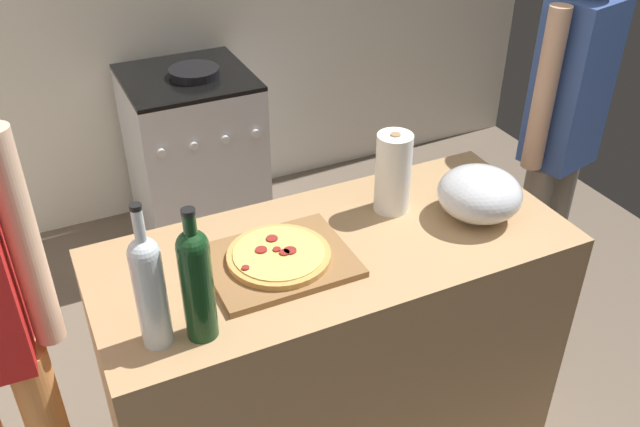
{
  "coord_description": "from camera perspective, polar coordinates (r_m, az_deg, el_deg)",
  "views": [
    {
      "loc": [
        -0.85,
        -0.7,
        2.11
      ],
      "look_at": [
        -0.11,
        0.85,
        0.98
      ],
      "focal_mm": 38.59,
      "sensor_mm": 36.0,
      "label": 1
    }
  ],
  "objects": [
    {
      "name": "paper_towel_roll",
      "position": [
        2.11,
        6.07,
        3.36
      ],
      "size": [
        0.11,
        0.11,
        0.26
      ],
      "color": "white",
      "rests_on": "counter"
    },
    {
      "name": "wine_bottle_dark",
      "position": [
        1.63,
        -10.2,
        -5.43
      ],
      "size": [
        0.08,
        0.08,
        0.36
      ],
      "color": "#143819",
      "rests_on": "counter"
    },
    {
      "name": "pizza",
      "position": [
        1.92,
        -3.44,
        -3.47
      ],
      "size": [
        0.29,
        0.29,
        0.03
      ],
      "color": "tan",
      "rests_on": "cutting_board"
    },
    {
      "name": "wine_bottle_green",
      "position": [
        1.64,
        -13.96,
        -5.94
      ],
      "size": [
        0.07,
        0.07,
        0.39
      ],
      "color": "silver",
      "rests_on": "counter"
    },
    {
      "name": "counter",
      "position": [
        2.31,
        1.09,
        -11.98
      ],
      "size": [
        1.41,
        0.61,
        0.93
      ],
      "primitive_type": "cube",
      "color": "tan",
      "rests_on": "ground_plane"
    },
    {
      "name": "mixing_bowl",
      "position": [
        2.15,
        13.08,
        1.6
      ],
      "size": [
        0.26,
        0.26,
        0.16
      ],
      "color": "#B2B2B7",
      "rests_on": "counter"
    },
    {
      "name": "cutting_board",
      "position": [
        1.93,
        -3.41,
        -3.97
      ],
      "size": [
        0.4,
        0.32,
        0.02
      ],
      "primitive_type": "cube",
      "color": "olive",
      "rests_on": "counter"
    },
    {
      "name": "ground_plane",
      "position": [
        3.05,
        -2.03,
        -10.59
      ],
      "size": [
        4.2,
        3.27,
        0.02
      ],
      "primitive_type": "cube",
      "color": "#6B5B4C"
    },
    {
      "name": "stove",
      "position": [
        3.52,
        -10.33,
        4.59
      ],
      "size": [
        0.59,
        0.62,
        0.92
      ],
      "color": "#B7B7BC",
      "rests_on": "ground_plane"
    },
    {
      "name": "person_in_red",
      "position": [
        2.74,
        19.49,
        6.8
      ],
      "size": [
        0.39,
        0.25,
        1.67
      ],
      "color": "slate",
      "rests_on": "ground_plane"
    }
  ]
}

